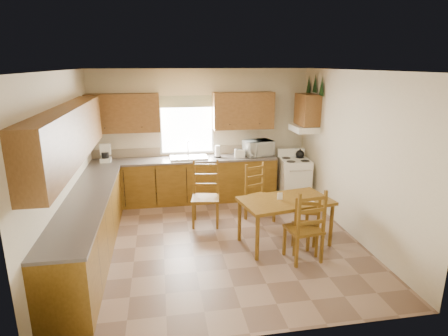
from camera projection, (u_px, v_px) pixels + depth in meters
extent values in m
plane|color=#846753|center=(218.00, 241.00, 6.11)|extent=(4.50, 4.50, 0.00)
plane|color=brown|center=(217.00, 70.00, 5.38)|extent=(4.50, 4.50, 0.00)
plane|color=beige|center=(63.00, 168.00, 5.37)|extent=(4.50, 4.50, 0.00)
plane|color=beige|center=(354.00, 155.00, 6.11)|extent=(4.50, 4.50, 0.00)
plane|color=beige|center=(201.00, 135.00, 7.88)|extent=(4.50, 4.50, 0.00)
plane|color=beige|center=(254.00, 219.00, 3.61)|extent=(4.50, 4.50, 0.00)
cube|color=brown|center=(186.00, 181.00, 7.78)|extent=(3.75, 0.60, 0.88)
cube|color=brown|center=(89.00, 229.00, 5.53)|extent=(0.60, 3.60, 0.88)
cube|color=#5B5450|center=(185.00, 159.00, 7.65)|extent=(3.75, 0.63, 0.04)
cube|color=#5B5450|center=(86.00, 200.00, 5.40)|extent=(0.63, 3.60, 0.04)
cube|color=gray|center=(184.00, 151.00, 7.90)|extent=(3.75, 0.01, 0.18)
cube|color=brown|center=(123.00, 113.00, 7.33)|extent=(1.41, 0.33, 0.75)
cube|color=brown|center=(243.00, 111.00, 7.72)|extent=(1.25, 0.33, 0.75)
cube|color=brown|center=(69.00, 135.00, 5.12)|extent=(0.33, 3.60, 0.75)
cube|color=brown|center=(307.00, 110.00, 7.50)|extent=(0.33, 0.62, 0.62)
cube|color=white|center=(304.00, 129.00, 7.59)|extent=(0.44, 0.62, 0.12)
cube|color=white|center=(187.00, 126.00, 7.74)|extent=(1.13, 0.02, 1.18)
cube|color=white|center=(187.00, 126.00, 7.74)|extent=(1.05, 0.01, 1.10)
cube|color=#586F40|center=(186.00, 102.00, 7.58)|extent=(1.19, 0.01, 0.24)
cube|color=silver|center=(189.00, 157.00, 7.65)|extent=(0.75, 0.45, 0.04)
cone|color=black|center=(322.00, 86.00, 7.09)|extent=(0.22, 0.22, 0.36)
cone|color=black|center=(315.00, 83.00, 7.38)|extent=(0.22, 0.22, 0.36)
cone|color=black|center=(309.00, 84.00, 7.69)|extent=(0.22, 0.22, 0.36)
cube|color=white|center=(294.00, 180.00, 7.84)|extent=(0.63, 0.64, 0.86)
cube|color=white|center=(105.00, 153.00, 7.35)|extent=(0.23, 0.26, 0.34)
cylinder|color=white|center=(217.00, 151.00, 7.72)|extent=(0.12, 0.12, 0.25)
cube|color=white|center=(240.00, 153.00, 7.73)|extent=(0.21, 0.14, 0.17)
imported|color=white|center=(258.00, 148.00, 7.85)|extent=(0.61, 0.50, 0.32)
cube|color=brown|center=(285.00, 222.00, 5.94)|extent=(1.52, 1.04, 0.75)
cube|color=brown|center=(305.00, 224.00, 5.66)|extent=(0.47, 0.46, 0.92)
cube|color=brown|center=(304.00, 224.00, 5.41)|extent=(0.52, 0.50, 1.10)
cube|color=brown|center=(206.00, 194.00, 6.60)|extent=(0.55, 0.53, 1.14)
cube|color=brown|center=(260.00, 194.00, 6.76)|extent=(0.56, 0.55, 1.04)
cube|color=white|center=(308.00, 201.00, 5.76)|extent=(0.22, 0.27, 0.00)
cube|color=white|center=(280.00, 196.00, 5.83)|extent=(0.08, 0.02, 0.11)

